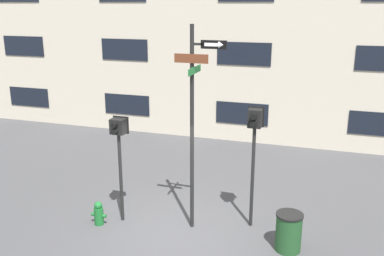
% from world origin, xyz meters
% --- Properties ---
extents(ground_plane, '(60.00, 60.00, 0.00)m').
position_xyz_m(ground_plane, '(0.00, 0.00, 0.00)').
color(ground_plane, '#424244').
extents(street_sign_pole, '(1.14, 0.84, 4.71)m').
position_xyz_m(street_sign_pole, '(0.27, 0.49, 2.74)').
color(street_sign_pole, black).
rests_on(street_sign_pole, ground_plane).
extents(pedestrian_signal_left, '(0.39, 0.40, 2.60)m').
position_xyz_m(pedestrian_signal_left, '(-1.50, 0.27, 2.04)').
color(pedestrian_signal_left, black).
rests_on(pedestrian_signal_left, ground_plane).
extents(pedestrian_signal_right, '(0.36, 0.40, 2.90)m').
position_xyz_m(pedestrian_signal_right, '(1.54, 0.97, 2.27)').
color(pedestrian_signal_right, black).
rests_on(pedestrian_signal_right, ground_plane).
extents(fire_hydrant, '(0.39, 0.23, 0.59)m').
position_xyz_m(fire_hydrant, '(-1.94, -0.10, 0.28)').
color(fire_hydrant, '#196028').
rests_on(fire_hydrant, ground_plane).
extents(trash_bin, '(0.58, 0.58, 0.85)m').
position_xyz_m(trash_bin, '(2.49, 0.17, 0.43)').
color(trash_bin, '#1E4723').
rests_on(trash_bin, ground_plane).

